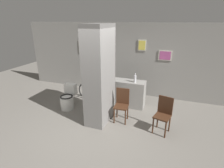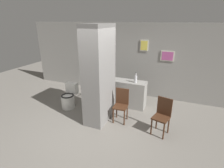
# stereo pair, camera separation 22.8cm
# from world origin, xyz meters

# --- Properties ---
(ground_plane) EXTENTS (14.00, 14.00, 0.00)m
(ground_plane) POSITION_xyz_m (0.00, 0.00, 0.00)
(ground_plane) COLOR slate
(wall_back) EXTENTS (8.00, 0.09, 2.60)m
(wall_back) POSITION_xyz_m (0.00, 2.63, 1.30)
(wall_back) COLOR gray
(wall_back) RESTS_ON ground_plane
(pillar_center) EXTENTS (0.55, 1.03, 2.60)m
(pillar_center) POSITION_xyz_m (0.00, 0.51, 1.30)
(pillar_center) COLOR gray
(pillar_center) RESTS_ON ground_plane
(counter_shelf) EXTENTS (1.19, 0.44, 0.86)m
(counter_shelf) POSITION_xyz_m (0.46, 1.58, 0.43)
(counter_shelf) COLOR gray
(counter_shelf) RESTS_ON ground_plane
(toilet) EXTENTS (0.42, 0.58, 0.76)m
(toilet) POSITION_xyz_m (-1.23, 0.77, 0.32)
(toilet) COLOR white
(toilet) RESTS_ON ground_plane
(chair_near_pillar) EXTENTS (0.39, 0.39, 0.93)m
(chair_near_pillar) POSITION_xyz_m (0.58, 0.67, 0.51)
(chair_near_pillar) COLOR #422616
(chair_near_pillar) RESTS_ON ground_plane
(chair_by_doorway) EXTENTS (0.45, 0.45, 0.93)m
(chair_by_doorway) POSITION_xyz_m (1.70, 0.50, 0.51)
(chair_by_doorway) COLOR #422616
(chair_by_doorway) RESTS_ON ground_plane
(bicycle) EXTENTS (1.51, 0.42, 0.66)m
(bicycle) POSITION_xyz_m (-0.55, 1.58, 0.32)
(bicycle) COLOR black
(bicycle) RESTS_ON ground_plane
(bottle_tall) EXTENTS (0.08, 0.08, 0.34)m
(bottle_tall) POSITION_xyz_m (0.74, 1.52, 0.99)
(bottle_tall) COLOR silver
(bottle_tall) RESTS_ON counter_shelf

